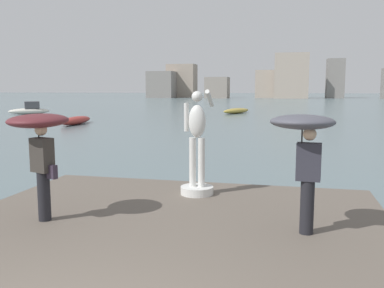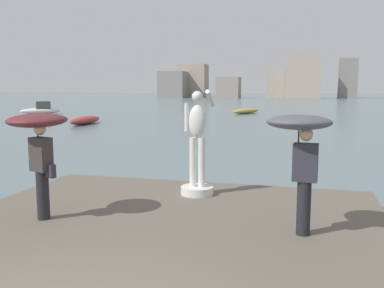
{
  "view_description": "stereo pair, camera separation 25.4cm",
  "coord_description": "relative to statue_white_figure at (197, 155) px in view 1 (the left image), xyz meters",
  "views": [
    {
      "loc": [
        2.03,
        -2.92,
        2.74
      ],
      "look_at": [
        0.0,
        5.77,
        1.55
      ],
      "focal_mm": 39.22,
      "sensor_mm": 36.0,
      "label": 1
    },
    {
      "loc": [
        2.27,
        -2.86,
        2.74
      ],
      "look_at": [
        0.0,
        5.77,
        1.55
      ],
      "focal_mm": 39.22,
      "sensor_mm": 36.0,
      "label": 2
    }
  ],
  "objects": [
    {
      "name": "boat_mid",
      "position": [
        -3.73,
        36.83,
        -1.0
      ],
      "size": [
        2.99,
        4.82,
        0.57
      ],
      "color": "#B2993D",
      "rests_on": "ground"
    },
    {
      "name": "onlooker_left",
      "position": [
        -2.31,
        -2.39,
        0.64
      ],
      "size": [
        1.35,
        1.35,
        1.91
      ],
      "color": "black",
      "rests_on": "pier"
    },
    {
      "name": "ground_plane",
      "position": [
        -0.07,
        34.02,
        -1.29
      ],
      "size": [
        400.0,
        400.0,
        0.0
      ],
      "primitive_type": "plane",
      "color": "slate"
    },
    {
      "name": "boat_near",
      "position": [
        -24.9,
        30.5,
        -0.81
      ],
      "size": [
        3.9,
        3.37,
        1.34
      ],
      "color": "silver",
      "rests_on": "ground"
    },
    {
      "name": "onlooker_right",
      "position": [
        2.2,
        -2.05,
        0.66
      ],
      "size": [
        1.11,
        1.12,
        1.94
      ],
      "color": "black",
      "rests_on": "pier"
    },
    {
      "name": "distant_skyline",
      "position": [
        -2.58,
        111.82,
        3.22
      ],
      "size": [
        77.02,
        13.64,
        12.07
      ],
      "color": "gray",
      "rests_on": "ground"
    },
    {
      "name": "pier",
      "position": [
        -0.07,
        -3.88,
        -1.09
      ],
      "size": [
        7.74,
        10.19,
        0.4
      ],
      "primitive_type": "cube",
      "color": "#60564C",
      "rests_on": "ground"
    },
    {
      "name": "boat_leftward",
      "position": [
        -13.95,
        20.2,
        -0.99
      ],
      "size": [
        1.42,
        4.87,
        0.59
      ],
      "color": "#9E2D28",
      "rests_on": "ground"
    },
    {
      "name": "statue_white_figure",
      "position": [
        0.0,
        0.0,
        0.0
      ],
      "size": [
        0.73,
        0.93,
        2.31
      ],
      "color": "silver",
      "rests_on": "pier"
    }
  ]
}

